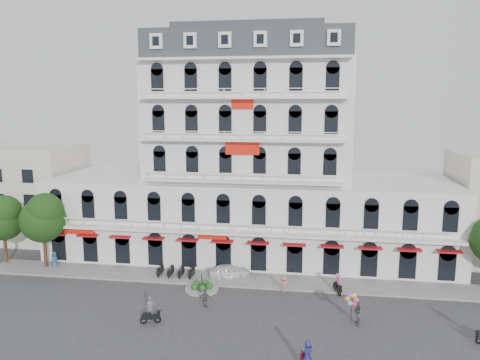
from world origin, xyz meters
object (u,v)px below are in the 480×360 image
parked_car (229,271)px  balloon_vendor (355,310)px  rider_east (308,356)px  rider_west (150,311)px  rider_center (338,283)px

parked_car → balloon_vendor: balloon_vendor is taller
rider_east → balloon_vendor: balloon_vendor is taller
rider_west → balloon_vendor: size_ratio=0.93×
parked_car → balloon_vendor: size_ratio=1.71×
parked_car → rider_west: rider_west is taller
rider_west → balloon_vendor: 16.39m
rider_east → balloon_vendor: (3.69, 7.28, 0.14)m
parked_car → rider_center: rider_center is taller
rider_west → rider_east: bearing=-37.4°
rider_west → rider_center: rider_west is taller
rider_west → balloon_vendor: (16.23, 2.26, 0.21)m
rider_west → balloon_vendor: balloon_vendor is taller
rider_east → rider_center: size_ratio=1.13×
rider_west → rider_east: (12.54, -5.03, 0.07)m
balloon_vendor → rider_west: bearing=-172.1°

